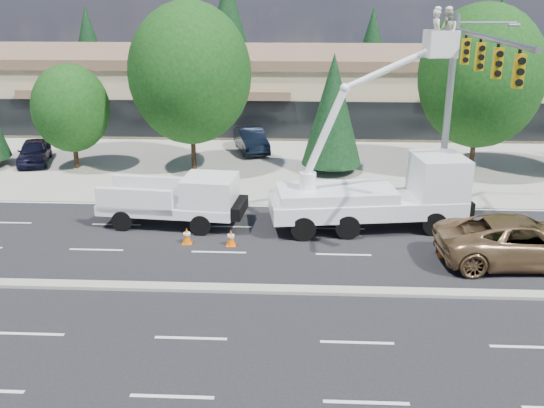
# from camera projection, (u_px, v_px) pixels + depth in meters

# --- Properties ---
(ground) EXTENTS (140.00, 140.00, 0.00)m
(ground) POSITION_uv_depth(u_px,v_px,m) (207.00, 289.00, 21.30)
(ground) COLOR black
(ground) RESTS_ON ground
(concrete_apron) EXTENTS (140.00, 22.00, 0.01)m
(concrete_apron) POSITION_uv_depth(u_px,v_px,m) (252.00, 149.00, 40.15)
(concrete_apron) COLOR gray
(concrete_apron) RESTS_ON ground
(road_median) EXTENTS (120.00, 0.55, 0.12)m
(road_median) POSITION_uv_depth(u_px,v_px,m) (207.00, 288.00, 21.28)
(road_median) COLOR gray
(road_median) RESTS_ON ground
(strip_mall) EXTENTS (50.40, 15.40, 5.50)m
(strip_mall) POSITION_uv_depth(u_px,v_px,m) (262.00, 85.00, 48.61)
(strip_mall) COLOR #C5B087
(strip_mall) RESTS_ON ground
(tree_front_c) EXTENTS (4.40, 4.40, 6.11)m
(tree_front_c) POSITION_uv_depth(u_px,v_px,m) (71.00, 108.00, 34.71)
(tree_front_c) COLOR #332114
(tree_front_c) RESTS_ON ground
(tree_front_d) EXTENTS (6.87, 6.87, 9.53)m
(tree_front_d) POSITION_uv_depth(u_px,v_px,m) (190.00, 74.00, 33.72)
(tree_front_d) COLOR #332114
(tree_front_d) RESTS_ON ground
(tree_front_e) EXTENTS (3.43, 3.43, 6.76)m
(tree_front_e) POSITION_uv_depth(u_px,v_px,m) (333.00, 110.00, 34.00)
(tree_front_e) COLOR #332114
(tree_front_e) RESTS_ON ground
(tree_front_f) EXTENTS (6.80, 6.80, 9.44)m
(tree_front_f) POSITION_uv_depth(u_px,v_px,m) (481.00, 76.00, 33.01)
(tree_front_f) COLOR #332114
(tree_front_f) RESTS_ON ground
(tree_back_a) EXTENTS (4.38, 4.38, 8.63)m
(tree_back_a) POSITION_uv_depth(u_px,v_px,m) (89.00, 47.00, 60.16)
(tree_back_a) COLOR #332114
(tree_back_a) RESTS_ON ground
(tree_back_b) EXTENTS (6.01, 6.01, 11.84)m
(tree_back_b) POSITION_uv_depth(u_px,v_px,m) (228.00, 30.00, 58.95)
(tree_back_b) COLOR #332114
(tree_back_b) RESTS_ON ground
(tree_back_c) EXTENTS (4.35, 4.35, 8.58)m
(tree_back_c) POSITION_uv_depth(u_px,v_px,m) (372.00, 49.00, 58.89)
(tree_back_c) COLOR #332114
(tree_back_c) RESTS_ON ground
(tree_back_d) EXTENTS (4.92, 4.92, 9.70)m
(tree_back_d) POSITION_uv_depth(u_px,v_px,m) (498.00, 43.00, 58.14)
(tree_back_d) COLOR #332114
(tree_back_d) RESTS_ON ground
(signal_mast) EXTENTS (2.76, 10.16, 9.00)m
(signal_mast) POSITION_uv_depth(u_px,v_px,m) (463.00, 88.00, 25.47)
(signal_mast) COLOR gray
(signal_mast) RESTS_ON ground
(utility_pickup) EXTENTS (6.22, 2.84, 2.31)m
(utility_pickup) POSITION_uv_depth(u_px,v_px,m) (179.00, 205.00, 26.89)
(utility_pickup) COLOR white
(utility_pickup) RESTS_ON ground
(bucket_truck) EXTENTS (8.78, 3.72, 9.35)m
(bucket_truck) POSITION_uv_depth(u_px,v_px,m) (387.00, 183.00, 26.26)
(bucket_truck) COLOR white
(bucket_truck) RESTS_ON ground
(traffic_cone_b) EXTENTS (0.40, 0.40, 0.70)m
(traffic_cone_b) POSITION_uv_depth(u_px,v_px,m) (187.00, 236.00, 25.08)
(traffic_cone_b) COLOR #F55F07
(traffic_cone_b) RESTS_ON ground
(traffic_cone_c) EXTENTS (0.40, 0.40, 0.70)m
(traffic_cone_c) POSITION_uv_depth(u_px,v_px,m) (231.00, 238.00, 24.87)
(traffic_cone_c) COLOR #F55F07
(traffic_cone_c) RESTS_ON ground
(traffic_cone_d) EXTENTS (0.40, 0.40, 0.70)m
(traffic_cone_d) POSITION_uv_depth(u_px,v_px,m) (443.00, 248.00, 23.86)
(traffic_cone_d) COLOR #F55F07
(traffic_cone_d) RESTS_ON ground
(traffic_cone_e) EXTENTS (0.40, 0.40, 0.70)m
(traffic_cone_e) POSITION_uv_depth(u_px,v_px,m) (467.00, 240.00, 24.66)
(traffic_cone_e) COLOR #F55F07
(traffic_cone_e) RESTS_ON ground
(minivan) EXTENTS (6.64, 3.31, 1.81)m
(minivan) POSITION_uv_depth(u_px,v_px,m) (523.00, 241.00, 23.10)
(minivan) COLOR olive
(minivan) RESTS_ON ground
(parked_car_west) EXTENTS (2.73, 4.50, 1.43)m
(parked_car_west) POSITION_uv_depth(u_px,v_px,m) (34.00, 152.00, 36.73)
(parked_car_west) COLOR black
(parked_car_west) RESTS_ON ground
(parked_car_east) EXTENTS (2.82, 4.84, 1.51)m
(parked_car_east) POSITION_uv_depth(u_px,v_px,m) (251.00, 140.00, 39.43)
(parked_car_east) COLOR black
(parked_car_east) RESTS_ON ground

